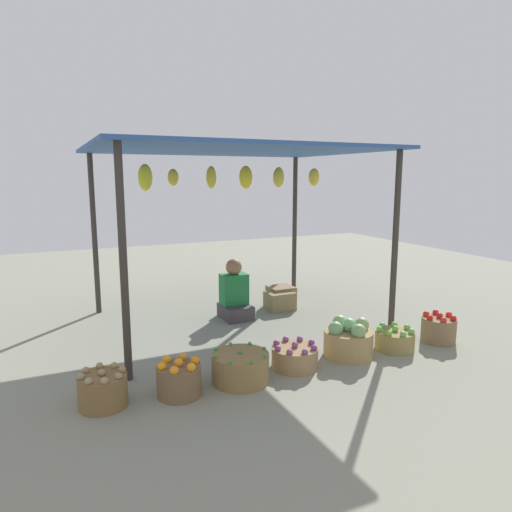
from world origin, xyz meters
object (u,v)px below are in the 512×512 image
object	(u,v)px
basket_cabbages	(348,340)
basket_green_chilies	(240,368)
wooden_crate_near_vendor	(280,301)
basket_potatoes	(103,390)
basket_green_apples	(395,340)
vendor_person	(235,296)
basket_red_tomatoes	(439,329)
wooden_crate_stacked_rear	(281,296)
basket_oranges	(179,379)
basket_purple_onions	(295,357)

from	to	relation	value
basket_cabbages	basket_green_chilies	bearing A→B (deg)	-176.10
basket_green_chilies	wooden_crate_near_vendor	bearing A→B (deg)	53.27
basket_potatoes	basket_green_apples	xyz separation A→B (m)	(2.98, -0.03, -0.03)
vendor_person	basket_green_apples	bearing A→B (deg)	-57.51
basket_red_tomatoes	basket_green_chilies	bearing A→B (deg)	-179.98
wooden_crate_stacked_rear	basket_red_tomatoes	bearing A→B (deg)	-65.35
basket_potatoes	basket_oranges	bearing A→B (deg)	-7.26
vendor_person	basket_cabbages	size ratio (longest dim) A/B	1.55
basket_cabbages	basket_green_apples	world-z (taller)	basket_cabbages
basket_purple_onions	basket_red_tomatoes	distance (m)	1.81
vendor_person	wooden_crate_stacked_rear	bearing A→B (deg)	15.75
basket_oranges	vendor_person	bearing A→B (deg)	55.27
wooden_crate_near_vendor	basket_cabbages	bearing A→B (deg)	-94.85
basket_green_chilies	basket_oranges	bearing A→B (deg)	-177.65
basket_green_apples	wooden_crate_stacked_rear	bearing A→B (deg)	99.00
basket_purple_onions	basket_green_apples	world-z (taller)	basket_green_apples
basket_potatoes	basket_green_chilies	distance (m)	1.18
basket_cabbages	wooden_crate_near_vendor	xyz separation A→B (m)	(0.15, 1.78, -0.05)
basket_green_apples	wooden_crate_near_vendor	bearing A→B (deg)	102.45
basket_potatoes	basket_cabbages	xyz separation A→B (m)	(2.42, 0.03, 0.03)
wooden_crate_near_vendor	vendor_person	bearing A→B (deg)	-173.20
basket_green_chilies	vendor_person	bearing A→B (deg)	69.10
basket_green_apples	basket_oranges	bearing A→B (deg)	-178.87
basket_cabbages	wooden_crate_near_vendor	distance (m)	1.79
basket_green_chilies	wooden_crate_near_vendor	xyz separation A→B (m)	(1.39, 1.87, -0.01)
vendor_person	basket_potatoes	world-z (taller)	vendor_person
basket_green_chilies	wooden_crate_stacked_rear	distance (m)	2.50
basket_green_chilies	wooden_crate_stacked_rear	xyz separation A→B (m)	(1.49, 2.01, 0.01)
basket_oranges	basket_red_tomatoes	world-z (taller)	basket_red_tomatoes
vendor_person	basket_red_tomatoes	xyz separation A→B (m)	(1.73, -1.78, -0.15)
vendor_person	basket_potatoes	size ratio (longest dim) A/B	2.01
basket_red_tomatoes	basket_purple_onions	bearing A→B (deg)	177.96
basket_purple_onions	basket_cabbages	distance (m)	0.65
wooden_crate_near_vendor	basket_purple_onions	bearing A→B (deg)	-113.79
basket_cabbages	basket_green_apples	distance (m)	0.57
basket_potatoes	basket_green_apples	distance (m)	2.98
basket_oranges	basket_green_apples	size ratio (longest dim) A/B	0.91
basket_purple_onions	basket_cabbages	bearing A→B (deg)	1.71
basket_purple_onions	basket_cabbages	xyz separation A→B (m)	(0.64, 0.02, 0.06)
basket_green_chilies	basket_green_apples	bearing A→B (deg)	0.74
basket_red_tomatoes	vendor_person	bearing A→B (deg)	134.11
vendor_person	basket_green_apples	xyz separation A→B (m)	(1.12, -1.76, -0.19)
basket_purple_onions	basket_red_tomatoes	xyz separation A→B (m)	(1.81, -0.06, 0.04)
wooden_crate_near_vendor	wooden_crate_stacked_rear	bearing A→B (deg)	56.93
wooden_crate_stacked_rear	basket_green_apples	bearing A→B (deg)	-81.00
basket_oranges	basket_cabbages	size ratio (longest dim) A/B	0.75
vendor_person	wooden_crate_near_vendor	bearing A→B (deg)	6.80
vendor_person	basket_oranges	size ratio (longest dim) A/B	2.07
vendor_person	basket_cabbages	bearing A→B (deg)	-71.70
basket_purple_onions	vendor_person	bearing A→B (deg)	87.29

